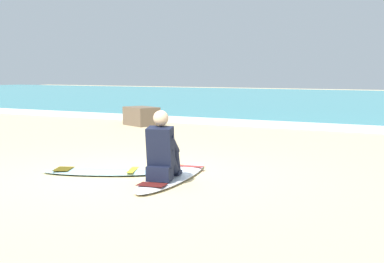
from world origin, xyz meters
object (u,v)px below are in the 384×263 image
at_px(surfboard_main, 173,176).
at_px(surfer_seated, 162,153).
at_px(surfboard_spare_near, 100,172).
at_px(shoreline_rock, 141,116).

height_order(surfboard_main, surfer_seated, surfer_seated).
bearing_deg(surfer_seated, surfboard_main, 98.47).
distance_m(surfer_seated, surfboard_spare_near, 1.28).
distance_m(surfboard_main, surfer_seated, 0.56).
relative_size(surfboard_spare_near, shoreline_rock, 1.84).
relative_size(surfer_seated, surfboard_spare_near, 0.52).
xyz_separation_m(surfboard_spare_near, shoreline_rock, (-3.60, 6.40, 0.23)).
bearing_deg(surfboard_spare_near, surfer_seated, -7.20).
bearing_deg(shoreline_rock, surfboard_spare_near, -60.66).
relative_size(surfboard_main, shoreline_rock, 2.52).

